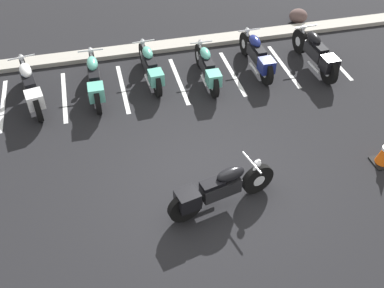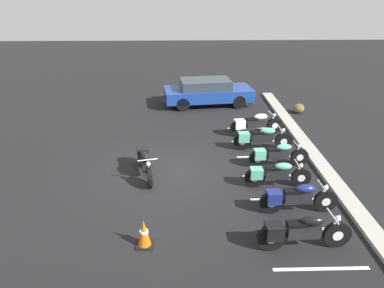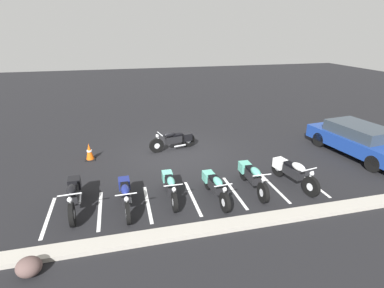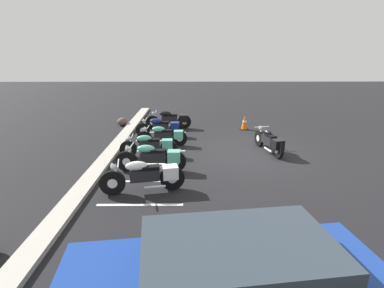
# 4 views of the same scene
# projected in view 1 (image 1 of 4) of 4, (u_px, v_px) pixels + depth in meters

# --- Properties ---
(ground) EXTENTS (60.00, 60.00, 0.00)m
(ground) POSITION_uv_depth(u_px,v_px,m) (206.00, 182.00, 8.67)
(ground) COLOR black
(motorcycle_black_featured) EXTENTS (2.10, 0.79, 0.84)m
(motorcycle_black_featured) POSITION_uv_depth(u_px,v_px,m) (217.00, 190.00, 7.93)
(motorcycle_black_featured) COLOR black
(motorcycle_black_featured) RESTS_ON ground
(parked_bike_0) EXTENTS (0.77, 2.19, 0.87)m
(parked_bike_0) POSITION_uv_depth(u_px,v_px,m) (30.00, 87.00, 10.26)
(parked_bike_0) COLOR black
(parked_bike_0) RESTS_ON ground
(parked_bike_1) EXTENTS (0.61, 2.17, 0.85)m
(parked_bike_1) POSITION_uv_depth(u_px,v_px,m) (95.00, 79.00, 10.50)
(parked_bike_1) COLOR black
(parked_bike_1) RESTS_ON ground
(parked_bike_2) EXTENTS (0.57, 2.02, 0.80)m
(parked_bike_2) POSITION_uv_depth(u_px,v_px,m) (150.00, 67.00, 10.96)
(parked_bike_2) COLOR black
(parked_bike_2) RESTS_ON ground
(parked_bike_3) EXTENTS (0.56, 1.99, 0.78)m
(parked_bike_3) POSITION_uv_depth(u_px,v_px,m) (208.00, 68.00, 10.95)
(parked_bike_3) COLOR black
(parked_bike_3) RESTS_ON ground
(parked_bike_4) EXTENTS (0.59, 2.09, 0.82)m
(parked_bike_4) POSITION_uv_depth(u_px,v_px,m) (257.00, 55.00, 11.35)
(parked_bike_4) COLOR black
(parked_bike_4) RESTS_ON ground
(parked_bike_5) EXTENTS (0.62, 2.21, 0.87)m
(parked_bike_5) POSITION_uv_depth(u_px,v_px,m) (317.00, 53.00, 11.38)
(parked_bike_5) COLOR black
(parked_bike_5) RESTS_ON ground
(concrete_curb) EXTENTS (18.00, 0.50, 0.12)m
(concrete_curb) POSITION_uv_depth(u_px,v_px,m) (156.00, 47.00, 12.39)
(concrete_curb) COLOR #A8A399
(concrete_curb) RESTS_ON ground
(landscape_rock_1) EXTENTS (0.64, 0.61, 0.41)m
(landscape_rock_1) POSITION_uv_depth(u_px,v_px,m) (298.00, 16.00, 13.48)
(landscape_rock_1) COLOR brown
(landscape_rock_1) RESTS_ON ground
(stall_line_0) EXTENTS (0.10, 2.10, 0.00)m
(stall_line_0) POSITION_uv_depth(u_px,v_px,m) (3.00, 105.00, 10.51)
(stall_line_0) COLOR white
(stall_line_0) RESTS_ON ground
(stall_line_1) EXTENTS (0.10, 2.10, 0.00)m
(stall_line_1) POSITION_uv_depth(u_px,v_px,m) (64.00, 97.00, 10.76)
(stall_line_1) COLOR white
(stall_line_1) RESTS_ON ground
(stall_line_2) EXTENTS (0.10, 2.10, 0.00)m
(stall_line_2) POSITION_uv_depth(u_px,v_px,m) (123.00, 88.00, 11.02)
(stall_line_2) COLOR white
(stall_line_2) RESTS_ON ground
(stall_line_3) EXTENTS (0.10, 2.10, 0.00)m
(stall_line_3) POSITION_uv_depth(u_px,v_px,m) (179.00, 81.00, 11.27)
(stall_line_3) COLOR white
(stall_line_3) RESTS_ON ground
(stall_line_4) EXTENTS (0.10, 2.10, 0.00)m
(stall_line_4) POSITION_uv_depth(u_px,v_px,m) (232.00, 73.00, 11.53)
(stall_line_4) COLOR white
(stall_line_4) RESTS_ON ground
(stall_line_5) EXTENTS (0.10, 2.10, 0.00)m
(stall_line_5) POSITION_uv_depth(u_px,v_px,m) (284.00, 66.00, 11.78)
(stall_line_5) COLOR white
(stall_line_5) RESTS_ON ground
(stall_line_6) EXTENTS (0.10, 2.10, 0.00)m
(stall_line_6) POSITION_uv_depth(u_px,v_px,m) (333.00, 59.00, 12.03)
(stall_line_6) COLOR white
(stall_line_6) RESTS_ON ground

